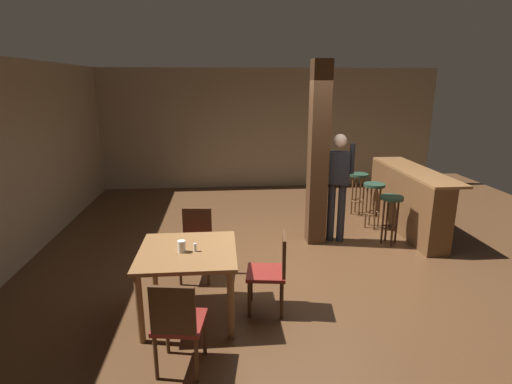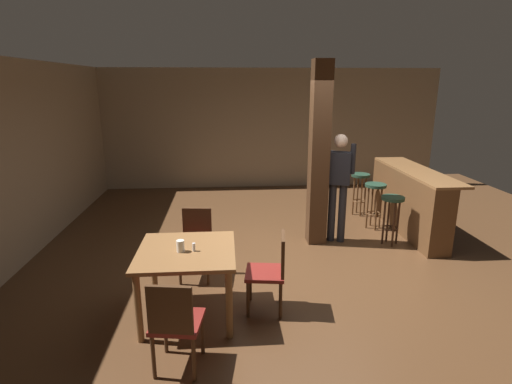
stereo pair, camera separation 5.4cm
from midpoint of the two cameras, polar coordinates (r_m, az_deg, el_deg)
The scene contains 14 objects.
ground_plane at distance 5.72m, azimuth 7.06°, elevation -10.31°, with size 10.80×10.80×0.00m, color #4C301C.
wall_back at distance 9.66m, azimuth 1.80°, elevation 9.01°, with size 8.00×0.10×2.80m, color gray.
pillar at distance 6.16m, azimuth 8.64°, elevation 5.20°, with size 0.28×0.28×2.80m, color #422816.
dining_table at distance 4.35m, azimuth -10.05°, elevation -9.59°, with size 1.02×1.02×0.77m.
chair_south at distance 3.63m, azimuth -11.62°, elevation -17.68°, with size 0.48×0.48×0.89m.
chair_north at distance 5.25m, azimuth -8.81°, elevation -6.79°, with size 0.46×0.46×0.89m.
chair_east at distance 4.44m, azimuth 2.09°, elevation -10.83°, with size 0.47×0.47×0.89m.
napkin_cup at distance 4.24m, azimuth -10.94°, elevation -7.63°, with size 0.08×0.08×0.12m, color silver.
salt_shaker at distance 4.23m, azimuth -9.06°, elevation -7.82°, with size 0.03×0.03×0.09m, color silver.
standing_person at distance 6.33m, azimuth 11.38°, elevation 1.66°, with size 0.47×0.30×1.72m.
bar_counter at distance 7.26m, azimuth 20.51°, elevation -1.01°, with size 0.56×2.33×1.07m.
bar_stool_near at distance 6.54m, azimuth 18.51°, elevation -2.22°, with size 0.35×0.35×0.78m.
bar_stool_mid at distance 7.17m, azimuth 16.26°, elevation -0.37°, with size 0.36×0.36×0.80m.
bar_stool_far at distance 7.84m, azimuth 14.25°, elevation 1.09°, with size 0.34×0.34×0.80m.
Camera 1 is at (-1.16, -5.04, 2.47)m, focal length 28.00 mm.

